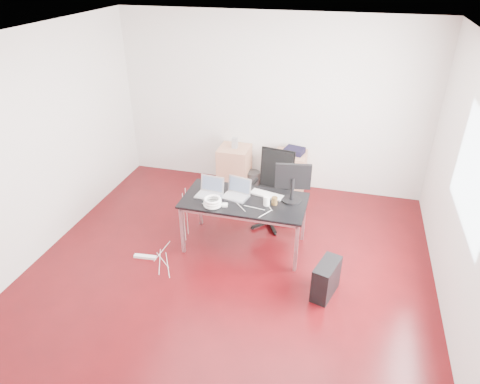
% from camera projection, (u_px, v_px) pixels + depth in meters
% --- Properties ---
extents(room_shell, '(5.00, 5.00, 5.00)m').
position_uv_depth(room_shell, '(230.00, 172.00, 4.72)').
color(room_shell, '#3C060A').
rests_on(room_shell, ground).
extents(desk, '(1.60, 0.80, 0.73)m').
position_uv_depth(desk, '(244.00, 203.00, 5.56)').
color(desk, black).
rests_on(desk, ground).
extents(office_chair, '(0.54, 0.56, 1.08)m').
position_uv_depth(office_chair, '(273.00, 185.00, 6.13)').
color(office_chair, black).
rests_on(office_chair, ground).
extents(filing_cabinet_left, '(0.50, 0.50, 0.70)m').
position_uv_depth(filing_cabinet_left, '(234.00, 167.00, 7.24)').
color(filing_cabinet_left, tan).
rests_on(filing_cabinet_left, ground).
extents(filing_cabinet_right, '(0.50, 0.50, 0.70)m').
position_uv_depth(filing_cabinet_right, '(289.00, 173.00, 7.03)').
color(filing_cabinet_right, tan).
rests_on(filing_cabinet_right, ground).
extents(pc_tower, '(0.32, 0.49, 0.44)m').
position_uv_depth(pc_tower, '(326.00, 279.00, 4.95)').
color(pc_tower, black).
rests_on(pc_tower, ground).
extents(wastebasket, '(0.31, 0.31, 0.28)m').
position_uv_depth(wastebasket, '(253.00, 179.00, 7.29)').
color(wastebasket, black).
rests_on(wastebasket, ground).
extents(power_strip, '(0.30, 0.09, 0.04)m').
position_uv_depth(power_strip, '(145.00, 257.00, 5.64)').
color(power_strip, white).
rests_on(power_strip, ground).
extents(laptop_left, '(0.36, 0.29, 0.23)m').
position_uv_depth(laptop_left, '(210.00, 191.00, 5.61)').
color(laptop_left, silver).
rests_on(laptop_left, desk).
extents(laptop_right, '(0.38, 0.32, 0.23)m').
position_uv_depth(laptop_right, '(237.00, 192.00, 5.58)').
color(laptop_right, silver).
rests_on(laptop_right, desk).
extents(monitor, '(0.45, 0.26, 0.51)m').
position_uv_depth(monitor, '(293.00, 180.00, 5.39)').
color(monitor, black).
rests_on(monitor, desk).
extents(keyboard, '(0.46, 0.24, 0.02)m').
position_uv_depth(keyboard, '(267.00, 195.00, 5.62)').
color(keyboard, white).
rests_on(keyboard, desk).
extents(cup_white, '(0.09, 0.09, 0.12)m').
position_uv_depth(cup_white, '(267.00, 201.00, 5.38)').
color(cup_white, white).
rests_on(cup_white, desk).
extents(cup_brown, '(0.10, 0.10, 0.10)m').
position_uv_depth(cup_brown, '(274.00, 201.00, 5.40)').
color(cup_brown, '#523B1C').
rests_on(cup_brown, desk).
extents(cable_coil, '(0.24, 0.24, 0.11)m').
position_uv_depth(cable_coil, '(213.00, 202.00, 5.37)').
color(cable_coil, white).
rests_on(cable_coil, desk).
extents(power_adapter, '(0.08, 0.08, 0.03)m').
position_uv_depth(power_adapter, '(225.00, 205.00, 5.39)').
color(power_adapter, white).
rests_on(power_adapter, desk).
extents(speaker, '(0.09, 0.08, 0.18)m').
position_uv_depth(speaker, '(235.00, 143.00, 7.02)').
color(speaker, '#9E9E9E').
rests_on(speaker, filing_cabinet_left).
extents(navy_garment, '(0.35, 0.30, 0.09)m').
position_uv_depth(navy_garment, '(294.00, 151.00, 6.85)').
color(navy_garment, black).
rests_on(navy_garment, filing_cabinet_right).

